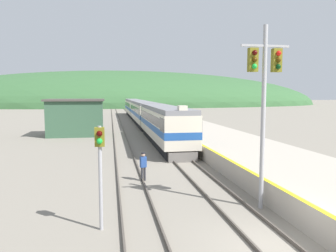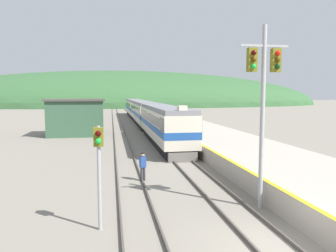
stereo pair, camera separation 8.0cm
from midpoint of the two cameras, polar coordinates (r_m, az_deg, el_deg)
ground_plane at (r=12.31m, az=17.75°, el=-19.41°), size 500.00×500.00×0.00m
track_main at (r=80.17m, az=-6.20°, el=1.93°), size 1.52×180.00×0.16m
track_siding at (r=80.00m, az=-9.25°, el=1.88°), size 1.52×180.00×0.16m
platform at (r=60.90m, az=-0.15°, el=1.28°), size 6.92×140.00×1.16m
distant_hills at (r=158.51m, az=-8.12°, el=3.67°), size 193.95×87.28×31.92m
station_shed at (r=42.43m, az=-15.80°, el=1.51°), size 7.01×5.67×4.54m
express_train_lead_car at (r=33.57m, az=-0.85°, el=0.46°), size 2.94×19.08×4.28m
carriage_second at (r=54.55m, az=-4.41°, el=2.40°), size 2.93×21.10×3.92m
carriage_third at (r=76.43m, az=-6.03°, el=3.30°), size 2.93×21.10×3.92m
signal_mast_main at (r=14.98m, az=16.25°, el=6.09°), size 2.20×0.42×8.12m
signal_post_siding at (r=12.49m, az=-11.94°, el=-5.15°), size 0.36×0.42×3.97m
track_worker at (r=19.58m, az=-4.45°, el=-6.76°), size 0.41×0.32×1.70m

